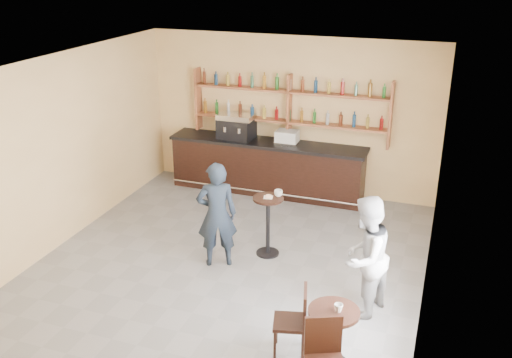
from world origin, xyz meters
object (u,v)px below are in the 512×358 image
(man_main, at_px, (217,215))
(patron_second, at_px, (364,257))
(bar_counter, at_px, (267,167))
(cafe_table, at_px, (332,338))
(espresso_machine, at_px, (236,126))
(pastry_case, at_px, (287,137))
(chair_west, at_px, (290,321))
(pedestal_table, at_px, (268,226))

(man_main, bearing_deg, patron_second, 140.83)
(bar_counter, height_order, cafe_table, bar_counter)
(espresso_machine, bearing_deg, bar_counter, 6.07)
(espresso_machine, distance_m, pastry_case, 1.10)
(espresso_machine, height_order, chair_west, espresso_machine)
(bar_counter, relative_size, cafe_table, 5.19)
(pedestal_table, relative_size, patron_second, 0.59)
(bar_counter, relative_size, man_main, 2.34)
(cafe_table, xyz_separation_m, patron_second, (0.15, 1.22, 0.48))
(patron_second, bearing_deg, cafe_table, 12.82)
(pedestal_table, xyz_separation_m, cafe_table, (1.60, -2.35, -0.12))
(pastry_case, distance_m, patron_second, 4.26)
(pastry_case, height_order, patron_second, patron_second)
(bar_counter, distance_m, man_main, 3.10)
(pastry_case, distance_m, man_main, 3.11)
(bar_counter, xyz_separation_m, cafe_table, (2.44, -4.87, -0.16))
(man_main, relative_size, cafe_table, 2.22)
(man_main, xyz_separation_m, cafe_table, (2.25, -1.79, -0.48))
(man_main, distance_m, chair_west, 2.47)
(pedestal_table, xyz_separation_m, man_main, (-0.66, -0.56, 0.36))
(pastry_case, xyz_separation_m, pedestal_table, (0.43, -2.51, -0.72))
(pedestal_table, distance_m, cafe_table, 2.85)
(cafe_table, bearing_deg, patron_second, 83.09)
(man_main, height_order, chair_west, man_main)
(pedestal_table, distance_m, man_main, 0.94)
(pedestal_table, bearing_deg, man_main, -139.51)
(man_main, distance_m, patron_second, 2.47)
(chair_west, distance_m, patron_second, 1.43)
(man_main, bearing_deg, cafe_table, 115.64)
(pastry_case, bearing_deg, cafe_table, -64.07)
(man_main, height_order, cafe_table, man_main)
(cafe_table, bearing_deg, espresso_machine, 122.63)
(man_main, distance_m, cafe_table, 2.92)
(man_main, relative_size, chair_west, 1.88)
(bar_counter, distance_m, pedestal_table, 2.65)
(chair_west, bearing_deg, cafe_table, 70.71)
(bar_counter, distance_m, espresso_machine, 1.05)
(cafe_table, bearing_deg, chair_west, 174.81)
(cafe_table, distance_m, chair_west, 0.56)
(pastry_case, relative_size, pedestal_table, 0.44)
(bar_counter, distance_m, chair_west, 5.18)
(pastry_case, bearing_deg, espresso_machine, -176.65)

